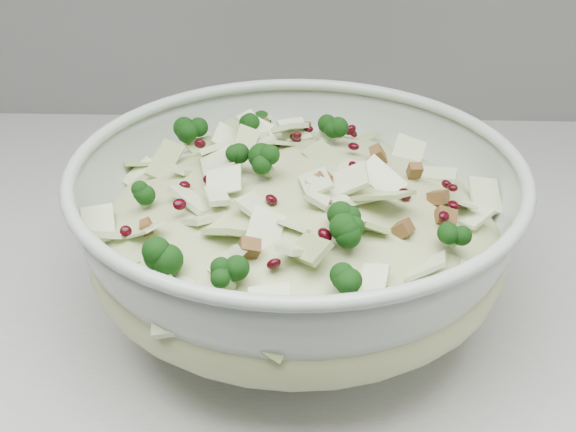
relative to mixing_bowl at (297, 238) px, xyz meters
name	(u,v)px	position (x,y,z in m)	size (l,w,h in m)	color
mixing_bowl	(297,238)	(0.00, 0.00, 0.00)	(0.38, 0.38, 0.13)	#ADBEAF
salad	(297,213)	(0.00, 0.00, 0.02)	(0.36, 0.36, 0.13)	#BDC386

